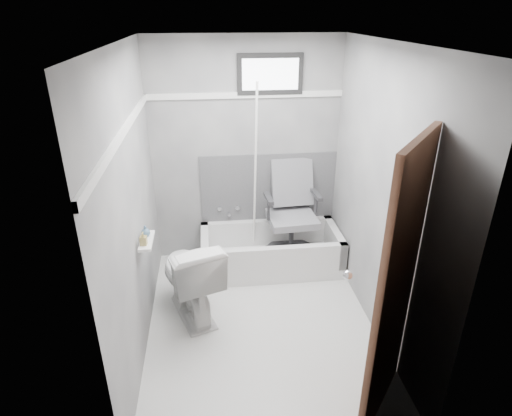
{
  "coord_description": "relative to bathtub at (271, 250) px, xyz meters",
  "views": [
    {
      "loc": [
        -0.4,
        -3.07,
        2.61
      ],
      "look_at": [
        0.0,
        0.35,
        1.0
      ],
      "focal_mm": 30.0,
      "sensor_mm": 36.0,
      "label": 1
    }
  ],
  "objects": [
    {
      "name": "floor",
      "position": [
        -0.23,
        -0.93,
        -0.21
      ],
      "size": [
        2.6,
        2.6,
        0.0
      ],
      "primitive_type": "plane",
      "color": "white",
      "rests_on": "ground"
    },
    {
      "name": "ceiling",
      "position": [
        -0.23,
        -0.93,
        2.19
      ],
      "size": [
        2.6,
        2.6,
        0.0
      ],
      "primitive_type": "plane",
      "rotation": [
        3.14,
        0.0,
        0.0
      ],
      "color": "silver",
      "rests_on": "floor"
    },
    {
      "name": "wall_back",
      "position": [
        -0.23,
        0.37,
        0.99
      ],
      "size": [
        2.0,
        0.02,
        2.4
      ],
      "primitive_type": "cube",
      "color": "slate",
      "rests_on": "floor"
    },
    {
      "name": "wall_front",
      "position": [
        -0.23,
        -2.23,
        0.99
      ],
      "size": [
        2.0,
        0.02,
        2.4
      ],
      "primitive_type": "cube",
      "color": "slate",
      "rests_on": "floor"
    },
    {
      "name": "wall_left",
      "position": [
        -1.23,
        -0.93,
        0.99
      ],
      "size": [
        0.02,
        2.6,
        2.4
      ],
      "primitive_type": "cube",
      "color": "slate",
      "rests_on": "floor"
    },
    {
      "name": "wall_right",
      "position": [
        0.77,
        -0.93,
        0.99
      ],
      "size": [
        0.02,
        2.6,
        2.4
      ],
      "primitive_type": "cube",
      "color": "slate",
      "rests_on": "floor"
    },
    {
      "name": "bathtub",
      "position": [
        0.0,
        0.0,
        0.0
      ],
      "size": [
        1.5,
        0.7,
        0.42
      ],
      "primitive_type": null,
      "color": "silver",
      "rests_on": "floor"
    },
    {
      "name": "office_chair",
      "position": [
        0.23,
        0.05,
        0.42
      ],
      "size": [
        0.63,
        0.63,
        1.03
      ],
      "primitive_type": null,
      "rotation": [
        0.0,
        0.0,
        0.07
      ],
      "color": "slate",
      "rests_on": "bathtub"
    },
    {
      "name": "toilet",
      "position": [
        -0.85,
        -0.71,
        0.19
      ],
      "size": [
        0.7,
        0.92,
        0.8
      ],
      "primitive_type": "imported",
      "rotation": [
        0.0,
        0.0,
        3.48
      ],
      "color": "white",
      "rests_on": "floor"
    },
    {
      "name": "door",
      "position": [
        0.75,
        -2.21,
        0.79
      ],
      "size": [
        0.78,
        0.78,
        2.0
      ],
      "primitive_type": null,
      "color": "brown",
      "rests_on": "floor"
    },
    {
      "name": "window",
      "position": [
        0.02,
        0.36,
        1.81
      ],
      "size": [
        0.66,
        0.04,
        0.4
      ],
      "primitive_type": null,
      "color": "black",
      "rests_on": "wall_back"
    },
    {
      "name": "backerboard",
      "position": [
        0.02,
        0.36,
        0.59
      ],
      "size": [
        1.5,
        0.02,
        0.78
      ],
      "primitive_type": "cube",
      "color": "#4C4C4F",
      "rests_on": "wall_back"
    },
    {
      "name": "trim_back",
      "position": [
        -0.23,
        0.36,
        1.61
      ],
      "size": [
        2.0,
        0.02,
        0.06
      ],
      "primitive_type": "cube",
      "color": "white",
      "rests_on": "wall_back"
    },
    {
      "name": "trim_left",
      "position": [
        -1.22,
        -0.93,
        1.61
      ],
      "size": [
        0.02,
        2.6,
        0.06
      ],
      "primitive_type": "cube",
      "color": "white",
      "rests_on": "wall_left"
    },
    {
      "name": "pole",
      "position": [
        -0.16,
        0.13,
        0.84
      ],
      "size": [
        0.02,
        0.35,
        1.93
      ],
      "primitive_type": "cylinder",
      "rotation": [
        0.17,
        0.0,
        0.0
      ],
      "color": "white",
      "rests_on": "bathtub"
    },
    {
      "name": "shelf",
      "position": [
        -1.16,
        -0.89,
        0.69
      ],
      "size": [
        0.1,
        0.32,
        0.02
      ],
      "primitive_type": "cube",
      "color": "white",
      "rests_on": "wall_left"
    },
    {
      "name": "soap_bottle_a",
      "position": [
        -1.17,
        -0.97,
        0.76
      ],
      "size": [
        0.06,
        0.06,
        0.12
      ],
      "primitive_type": "imported",
      "rotation": [
        0.0,
        0.0,
        -0.08
      ],
      "color": "tan",
      "rests_on": "shelf"
    },
    {
      "name": "soap_bottle_b",
      "position": [
        -1.17,
        -0.83,
        0.75
      ],
      "size": [
        0.1,
        0.1,
        0.1
      ],
      "primitive_type": "imported",
      "rotation": [
        0.0,
        0.0,
        0.41
      ],
      "color": "slate",
      "rests_on": "shelf"
    },
    {
      "name": "faucet",
      "position": [
        -0.43,
        0.34,
        0.34
      ],
      "size": [
        0.26,
        0.1,
        0.16
      ],
      "primitive_type": null,
      "color": "silver",
      "rests_on": "wall_back"
    }
  ]
}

